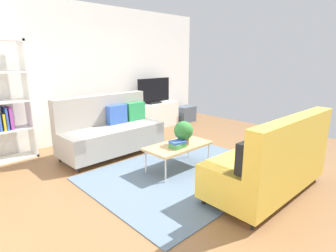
{
  "coord_description": "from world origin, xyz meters",
  "views": [
    {
      "loc": [
        -2.9,
        -2.78,
        1.79
      ],
      "look_at": [
        0.18,
        0.46,
        0.65
      ],
      "focal_mm": 28.82,
      "sensor_mm": 36.0,
      "label": 1
    }
  ],
  "objects_px": {
    "storage_trunk": "(185,114)",
    "potted_plant": "(183,132)",
    "tv_console": "(154,115)",
    "table_book_0": "(178,146)",
    "tv": "(154,91)",
    "vase_0": "(134,103)",
    "coffee_table": "(178,146)",
    "bottle_0": "(143,101)",
    "couch_beige": "(111,131)",
    "couch_green": "(271,163)"
  },
  "relations": [
    {
      "from": "vase_0",
      "to": "tv_console",
      "type": "bearing_deg",
      "value": -4.93
    },
    {
      "from": "coffee_table",
      "to": "potted_plant",
      "type": "xyz_separation_m",
      "value": [
        0.06,
        -0.05,
        0.24
      ]
    },
    {
      "from": "table_book_0",
      "to": "bottle_0",
      "type": "height_order",
      "value": "bottle_0"
    },
    {
      "from": "couch_green",
      "to": "tv_console",
      "type": "xyz_separation_m",
      "value": [
        1.21,
        3.77,
        -0.13
      ]
    },
    {
      "from": "couch_beige",
      "to": "tv_console",
      "type": "bearing_deg",
      "value": -154.41
    },
    {
      "from": "tv_console",
      "to": "table_book_0",
      "type": "height_order",
      "value": "tv_console"
    },
    {
      "from": "couch_beige",
      "to": "tv",
      "type": "relative_size",
      "value": 1.91
    },
    {
      "from": "tv_console",
      "to": "bottle_0",
      "type": "bearing_deg",
      "value": -174.09
    },
    {
      "from": "bottle_0",
      "to": "vase_0",
      "type": "bearing_deg",
      "value": 155.08
    },
    {
      "from": "storage_trunk",
      "to": "vase_0",
      "type": "xyz_separation_m",
      "value": [
        -1.68,
        0.15,
        0.49
      ]
    },
    {
      "from": "tv",
      "to": "coffee_table",
      "type": "bearing_deg",
      "value": -122.55
    },
    {
      "from": "tv_console",
      "to": "potted_plant",
      "type": "xyz_separation_m",
      "value": [
        -1.42,
        -2.4,
        0.31
      ]
    },
    {
      "from": "potted_plant",
      "to": "vase_0",
      "type": "relative_size",
      "value": 2.67
    },
    {
      "from": "couch_beige",
      "to": "vase_0",
      "type": "distance_m",
      "value": 1.64
    },
    {
      "from": "couch_beige",
      "to": "storage_trunk",
      "type": "relative_size",
      "value": 3.68
    },
    {
      "from": "coffee_table",
      "to": "tv",
      "type": "relative_size",
      "value": 1.1
    },
    {
      "from": "couch_beige",
      "to": "coffee_table",
      "type": "distance_m",
      "value": 1.47
    },
    {
      "from": "vase_0",
      "to": "bottle_0",
      "type": "xyz_separation_m",
      "value": [
        0.19,
        -0.09,
        0.02
      ]
    },
    {
      "from": "storage_trunk",
      "to": "table_book_0",
      "type": "distance_m",
      "value": 3.58
    },
    {
      "from": "couch_green",
      "to": "vase_0",
      "type": "xyz_separation_m",
      "value": [
        0.63,
        3.82,
        0.27
      ]
    },
    {
      "from": "couch_beige",
      "to": "tv_console",
      "type": "relative_size",
      "value": 1.37
    },
    {
      "from": "potted_plant",
      "to": "table_book_0",
      "type": "relative_size",
      "value": 1.62
    },
    {
      "from": "couch_green",
      "to": "storage_trunk",
      "type": "bearing_deg",
      "value": 58.91
    },
    {
      "from": "vase_0",
      "to": "potted_plant",
      "type": "bearing_deg",
      "value": -109.02
    },
    {
      "from": "coffee_table",
      "to": "bottle_0",
      "type": "distance_m",
      "value": 2.58
    },
    {
      "from": "coffee_table",
      "to": "couch_green",
      "type": "bearing_deg",
      "value": -78.81
    },
    {
      "from": "tv_console",
      "to": "vase_0",
      "type": "bearing_deg",
      "value": 175.07
    },
    {
      "from": "storage_trunk",
      "to": "potted_plant",
      "type": "height_order",
      "value": "potted_plant"
    },
    {
      "from": "storage_trunk",
      "to": "potted_plant",
      "type": "relative_size",
      "value": 1.34
    },
    {
      "from": "tv_console",
      "to": "tv",
      "type": "height_order",
      "value": "tv"
    },
    {
      "from": "coffee_table",
      "to": "table_book_0",
      "type": "height_order",
      "value": "table_book_0"
    },
    {
      "from": "couch_green",
      "to": "tv",
      "type": "xyz_separation_m",
      "value": [
        1.21,
        3.75,
        0.51
      ]
    },
    {
      "from": "coffee_table",
      "to": "vase_0",
      "type": "xyz_separation_m",
      "value": [
        0.91,
        2.4,
        0.32
      ]
    },
    {
      "from": "couch_beige",
      "to": "tv",
      "type": "bearing_deg",
      "value": -154.91
    },
    {
      "from": "couch_beige",
      "to": "vase_0",
      "type": "height_order",
      "value": "couch_beige"
    },
    {
      "from": "table_book_0",
      "to": "bottle_0",
      "type": "bearing_deg",
      "value": 63.26
    },
    {
      "from": "couch_green",
      "to": "tv_console",
      "type": "height_order",
      "value": "couch_green"
    },
    {
      "from": "couch_green",
      "to": "bottle_0",
      "type": "bearing_deg",
      "value": 78.66
    },
    {
      "from": "table_book_0",
      "to": "tv",
      "type": "bearing_deg",
      "value": 56.61
    },
    {
      "from": "couch_green",
      "to": "tv",
      "type": "height_order",
      "value": "tv"
    },
    {
      "from": "table_book_0",
      "to": "vase_0",
      "type": "xyz_separation_m",
      "value": [
        1.02,
        2.49,
        0.27
      ]
    },
    {
      "from": "coffee_table",
      "to": "tv",
      "type": "xyz_separation_m",
      "value": [
        1.49,
        2.33,
        0.56
      ]
    },
    {
      "from": "vase_0",
      "to": "bottle_0",
      "type": "bearing_deg",
      "value": -24.92
    },
    {
      "from": "couch_green",
      "to": "storage_trunk",
      "type": "distance_m",
      "value": 4.34
    },
    {
      "from": "table_book_0",
      "to": "bottle_0",
      "type": "relative_size",
      "value": 1.27
    },
    {
      "from": "coffee_table",
      "to": "bottle_0",
      "type": "relative_size",
      "value": 5.83
    },
    {
      "from": "tv",
      "to": "table_book_0",
      "type": "bearing_deg",
      "value": -123.39
    },
    {
      "from": "couch_beige",
      "to": "tv_console",
      "type": "height_order",
      "value": "couch_beige"
    },
    {
      "from": "bottle_0",
      "to": "potted_plant",
      "type": "bearing_deg",
      "value": -113.75
    },
    {
      "from": "tv_console",
      "to": "bottle_0",
      "type": "relative_size",
      "value": 7.42
    }
  ]
}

